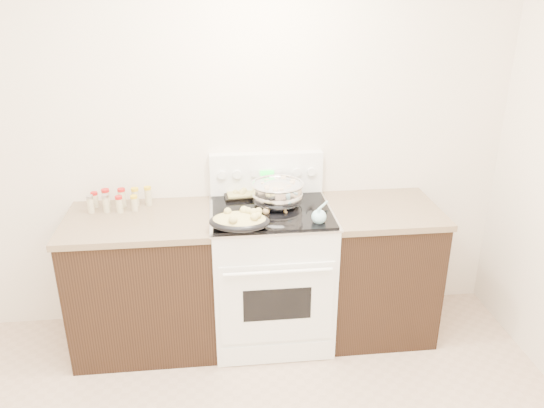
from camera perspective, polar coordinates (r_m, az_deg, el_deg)
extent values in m
cube|color=#F1E2D0|center=(3.55, -6.41, 7.51)|extent=(4.00, 0.05, 2.70)
cube|color=black|center=(3.61, -13.45, -8.42)|extent=(0.90, 0.64, 0.88)
cube|color=brown|center=(3.41, -14.14, -1.76)|extent=(0.93, 0.67, 0.04)
cube|color=black|center=(3.74, 11.18, -7.12)|extent=(0.70, 0.64, 0.88)
cube|color=brown|center=(3.53, 11.74, -0.62)|extent=(0.73, 0.67, 0.04)
cube|color=white|center=(3.58, -0.09, -7.70)|extent=(0.76, 0.66, 0.92)
cube|color=white|center=(3.30, 0.56, -10.71)|extent=(0.70, 0.01, 0.55)
cube|color=black|center=(3.29, 0.57, -10.77)|extent=(0.42, 0.01, 0.22)
cylinder|color=white|center=(3.13, 0.66, -7.35)|extent=(0.65, 0.02, 0.02)
cube|color=white|center=(3.52, 0.53, -15.80)|extent=(0.70, 0.01, 0.14)
cube|color=silver|center=(3.37, -0.09, -0.84)|extent=(0.78, 0.68, 0.01)
cube|color=black|center=(3.36, -0.09, -0.65)|extent=(0.74, 0.64, 0.01)
cube|color=white|center=(3.58, -0.61, 3.35)|extent=(0.76, 0.07, 0.28)
cylinder|color=white|center=(3.52, -5.41, 3.13)|extent=(0.06, 0.02, 0.06)
cylinder|color=white|center=(3.52, -3.78, 3.19)|extent=(0.06, 0.02, 0.06)
cylinder|color=white|center=(3.56, 2.68, 3.43)|extent=(0.06, 0.02, 0.06)
cylinder|color=white|center=(3.57, 4.27, 3.48)|extent=(0.06, 0.02, 0.06)
cube|color=#19E533|center=(3.54, -0.54, 3.34)|extent=(0.09, 0.00, 0.04)
cube|color=silver|center=(3.53, -1.83, 3.29)|extent=(0.05, 0.00, 0.05)
cube|color=silver|center=(3.54, 0.75, 3.38)|extent=(0.05, 0.00, 0.05)
ellipsoid|color=silver|center=(3.40, 0.59, 0.94)|extent=(0.41, 0.41, 0.20)
cylinder|color=silver|center=(3.42, 0.58, 0.00)|extent=(0.18, 0.18, 0.01)
torus|color=silver|center=(3.37, 0.59, 2.20)|extent=(0.34, 0.34, 0.02)
cylinder|color=silver|center=(3.39, 0.59, 1.28)|extent=(0.32, 0.32, 0.11)
cylinder|color=olive|center=(3.37, 0.59, 2.01)|extent=(0.30, 0.30, 0.00)
cube|color=beige|center=(3.29, 1.03, 1.54)|extent=(0.03, 0.03, 0.02)
cube|color=beige|center=(3.35, 0.28, 1.97)|extent=(0.03, 0.03, 0.03)
cube|color=beige|center=(3.29, 0.37, 1.53)|extent=(0.03, 0.03, 0.03)
cube|color=beige|center=(3.39, 2.11, 2.19)|extent=(0.04, 0.04, 0.03)
cube|color=beige|center=(3.30, -0.58, 1.63)|extent=(0.03, 0.03, 0.02)
cube|color=beige|center=(3.33, 1.69, 1.84)|extent=(0.04, 0.04, 0.03)
cube|color=beige|center=(3.38, -0.91, 2.15)|extent=(0.03, 0.03, 0.02)
cube|color=beige|center=(3.32, -0.45, 1.78)|extent=(0.04, 0.04, 0.03)
cube|color=beige|center=(3.43, 2.27, 2.45)|extent=(0.03, 0.03, 0.02)
cube|color=beige|center=(3.42, 0.26, 2.38)|extent=(0.03, 0.03, 0.02)
cube|color=beige|center=(3.40, 0.36, 2.28)|extent=(0.03, 0.03, 0.02)
cube|color=beige|center=(3.39, 0.65, 2.23)|extent=(0.03, 0.03, 0.02)
cube|color=beige|center=(3.43, -0.47, 2.47)|extent=(0.03, 0.03, 0.03)
cube|color=beige|center=(3.41, 0.09, 2.35)|extent=(0.02, 0.02, 0.02)
cube|color=beige|center=(3.48, 1.21, 2.78)|extent=(0.03, 0.03, 0.03)
cube|color=beige|center=(3.46, 0.53, 2.64)|extent=(0.03, 0.03, 0.02)
cube|color=beige|center=(3.27, 0.36, 1.41)|extent=(0.02, 0.02, 0.02)
ellipsoid|color=black|center=(3.09, -3.53, -1.91)|extent=(0.39, 0.30, 0.08)
ellipsoid|color=tan|center=(3.09, -3.53, -1.71)|extent=(0.35, 0.27, 0.06)
sphere|color=tan|center=(3.03, -1.91, -1.41)|extent=(0.05, 0.05, 0.05)
sphere|color=tan|center=(3.11, -2.57, -0.74)|extent=(0.04, 0.04, 0.04)
sphere|color=tan|center=(3.12, -4.79, -0.80)|extent=(0.05, 0.05, 0.05)
sphere|color=tan|center=(3.13, -3.01, -0.69)|extent=(0.05, 0.05, 0.05)
sphere|color=tan|center=(3.01, -4.22, -1.71)|extent=(0.05, 0.05, 0.05)
sphere|color=tan|center=(3.09, -1.99, -0.92)|extent=(0.05, 0.05, 0.05)
sphere|color=tan|center=(3.06, -1.50, -1.22)|extent=(0.04, 0.04, 0.04)
sphere|color=tan|center=(3.12, -1.45, -0.78)|extent=(0.04, 0.04, 0.04)
cube|color=black|center=(3.61, -2.21, 1.26)|extent=(0.40, 0.29, 0.02)
cube|color=tan|center=(3.60, -2.21, 1.44)|extent=(0.36, 0.25, 0.02)
sphere|color=tan|center=(3.66, -3.93, 2.02)|extent=(0.03, 0.03, 0.03)
sphere|color=tan|center=(3.67, -1.22, 2.03)|extent=(0.04, 0.04, 0.04)
sphere|color=tan|center=(3.58, -0.59, 1.57)|extent=(0.04, 0.04, 0.04)
sphere|color=tan|center=(3.65, -1.81, 1.95)|extent=(0.04, 0.04, 0.04)
sphere|color=tan|center=(3.54, -3.97, 1.28)|extent=(0.03, 0.03, 0.03)
sphere|color=tan|center=(3.60, -0.87, 1.73)|extent=(0.04, 0.04, 0.04)
sphere|color=tan|center=(3.62, -3.32, 1.75)|extent=(0.03, 0.03, 0.03)
sphere|color=tan|center=(3.53, -3.26, 1.24)|extent=(0.04, 0.04, 0.04)
sphere|color=tan|center=(3.64, -0.44, 1.85)|extent=(0.04, 0.04, 0.04)
sphere|color=tan|center=(3.57, -3.03, 1.45)|extent=(0.04, 0.04, 0.04)
cylinder|color=#AC854F|center=(3.39, 0.17, -0.20)|extent=(0.15, 0.23, 0.01)
sphere|color=#AC854F|center=(3.30, -0.64, -0.80)|extent=(0.04, 0.04, 0.04)
sphere|color=#9DDBEB|center=(3.18, 5.07, -1.38)|extent=(0.09, 0.09, 0.09)
cylinder|color=#9DDBEB|center=(3.27, 5.48, -0.18)|extent=(0.13, 0.27, 0.08)
cylinder|color=#BFB28C|center=(3.62, -18.50, 0.32)|extent=(0.04, 0.04, 0.09)
cylinder|color=#B21414|center=(3.60, -18.60, 1.08)|extent=(0.05, 0.05, 0.02)
cylinder|color=#BFB28C|center=(3.59, -17.39, 0.47)|extent=(0.05, 0.05, 0.11)
cylinder|color=#B21414|center=(3.57, -17.51, 1.40)|extent=(0.05, 0.05, 0.02)
cylinder|color=#BFB28C|center=(3.58, -15.81, 0.55)|extent=(0.05, 0.05, 0.11)
cylinder|color=#B21414|center=(3.56, -15.92, 1.47)|extent=(0.05, 0.05, 0.02)
cylinder|color=#BFB28C|center=(3.57, -14.46, 0.62)|extent=(0.05, 0.05, 0.10)
cylinder|color=gold|center=(3.55, -14.56, 1.53)|extent=(0.05, 0.05, 0.02)
cylinder|color=#BFB28C|center=(3.55, -13.16, 0.71)|extent=(0.04, 0.04, 0.11)
cylinder|color=gold|center=(3.53, -13.25, 1.68)|extent=(0.05, 0.05, 0.02)
cylinder|color=#BFB28C|center=(3.54, -18.93, -0.15)|extent=(0.04, 0.04, 0.10)
cylinder|color=#B2B2B7|center=(3.52, -19.05, 0.73)|extent=(0.04, 0.04, 0.02)
cylinder|color=#BFB28C|center=(3.52, -17.41, -0.07)|extent=(0.04, 0.04, 0.10)
cylinder|color=#B2B2B7|center=(3.50, -17.52, 0.82)|extent=(0.04, 0.04, 0.02)
cylinder|color=#BFB28C|center=(3.49, -16.09, -0.16)|extent=(0.04, 0.04, 0.09)
cylinder|color=#B21414|center=(3.47, -16.19, 0.67)|extent=(0.05, 0.05, 0.02)
cylinder|color=#BFB28C|center=(3.49, -14.58, -0.04)|extent=(0.04, 0.04, 0.09)
cylinder|color=gold|center=(3.48, -14.66, 0.75)|extent=(0.04, 0.04, 0.02)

